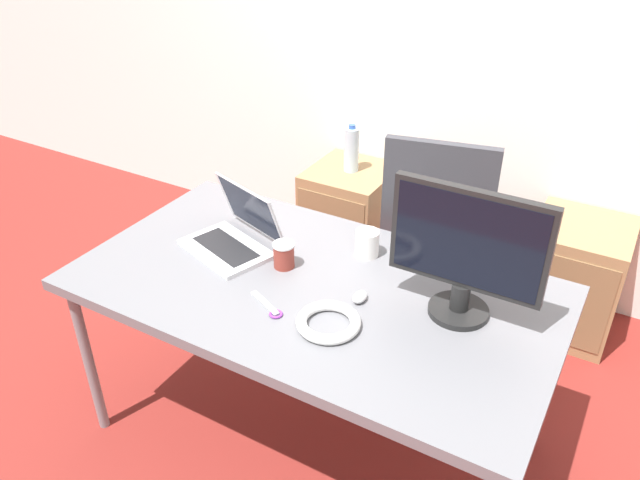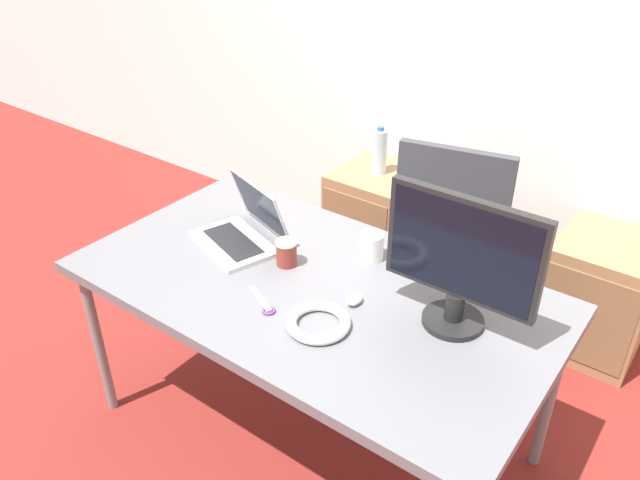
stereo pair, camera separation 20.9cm
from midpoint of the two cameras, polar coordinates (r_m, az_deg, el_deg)
The scene contains 14 objects.
ground_plane at distance 2.63m, azimuth -2.89°, elevation -17.26°, with size 14.00×14.00×0.00m, color maroon.
wall_back at distance 3.15m, azimuth 11.71°, elevation 18.37°, with size 10.00×0.05×2.60m.
desk at distance 2.16m, azimuth -3.37°, elevation -5.05°, with size 1.65×0.90×0.74m.
office_chair at distance 2.86m, azimuth 8.42°, elevation -2.40°, with size 0.57×0.60×1.07m.
cabinet_left at distance 3.47m, azimuth 0.99°, elevation 2.13°, with size 0.43×0.45×0.56m.
cabinet_right at distance 3.16m, azimuth 20.39°, elevation -3.29°, with size 0.43×0.45×0.56m.
water_bottle at distance 3.30m, azimuth 1.07°, elevation 8.24°, with size 0.08×0.08×0.26m.
laptop_center at distance 2.35m, azimuth -10.38°, elevation 0.36°, with size 0.38×0.37×0.23m.
monitor at distance 1.90m, azimuth 10.23°, elevation -1.17°, with size 0.48×0.19×0.44m.
mouse at distance 2.04m, azimuth 0.74°, elevation -5.33°, with size 0.04×0.07×0.03m.
coffee_cup_white at distance 2.26m, azimuth 1.70°, elevation -0.39°, with size 0.09×0.09×0.10m.
coffee_cup_brown at distance 2.21m, azimuth -6.04°, elevation -1.46°, with size 0.08×0.08×0.09m.
cable_coil at distance 1.94m, azimuth -2.32°, elevation -7.61°, with size 0.20×0.20×0.03m.
scissors at distance 2.04m, azimuth -7.67°, elevation -6.20°, with size 0.16×0.10×0.01m.
Camera 1 is at (0.89, -1.50, 1.97)m, focal length 35.00 mm.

